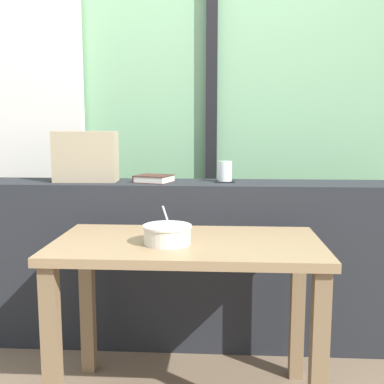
% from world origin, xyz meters
% --- Properties ---
extents(outdoor_backdrop, '(4.80, 0.08, 2.80)m').
position_xyz_m(outdoor_backdrop, '(0.00, 1.21, 1.40)').
color(outdoor_backdrop, '#7AAD7F').
rests_on(outdoor_backdrop, ground).
extents(curtain_left_panel, '(0.56, 0.06, 2.50)m').
position_xyz_m(curtain_left_panel, '(-0.95, 1.11, 1.25)').
color(curtain_left_panel, silver).
rests_on(curtain_left_panel, ground).
extents(window_divider_post, '(0.07, 0.05, 2.60)m').
position_xyz_m(window_divider_post, '(0.14, 1.14, 1.30)').
color(window_divider_post, black).
rests_on(window_divider_post, ground).
extents(dark_console_ledge, '(2.80, 0.32, 0.86)m').
position_xyz_m(dark_console_ledge, '(0.00, 0.55, 0.43)').
color(dark_console_ledge, '#23262B').
rests_on(dark_console_ledge, ground).
extents(breakfast_table, '(1.06, 0.56, 0.69)m').
position_xyz_m(breakfast_table, '(0.07, -0.03, 0.57)').
color(breakfast_table, '#826849').
rests_on(breakfast_table, ground).
extents(coaster_square, '(0.10, 0.10, 0.00)m').
position_xyz_m(coaster_square, '(0.23, 0.57, 0.86)').
color(coaster_square, black).
rests_on(coaster_square, dark_console_ledge).
extents(juice_glass, '(0.07, 0.07, 0.10)m').
position_xyz_m(juice_glass, '(0.23, 0.57, 0.91)').
color(juice_glass, white).
rests_on(juice_glass, coaster_square).
extents(closed_book, '(0.21, 0.20, 0.04)m').
position_xyz_m(closed_book, '(-0.14, 0.54, 0.87)').
color(closed_book, '#47231E').
rests_on(closed_book, dark_console_ledge).
extents(throw_pillow, '(0.33, 0.15, 0.26)m').
position_xyz_m(throw_pillow, '(-0.49, 0.55, 0.99)').
color(throw_pillow, tan).
rests_on(throw_pillow, dark_console_ledge).
extents(soup_bowl, '(0.19, 0.19, 0.15)m').
position_xyz_m(soup_bowl, '(0.00, -0.08, 0.73)').
color(soup_bowl, silver).
rests_on(soup_bowl, breakfast_table).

